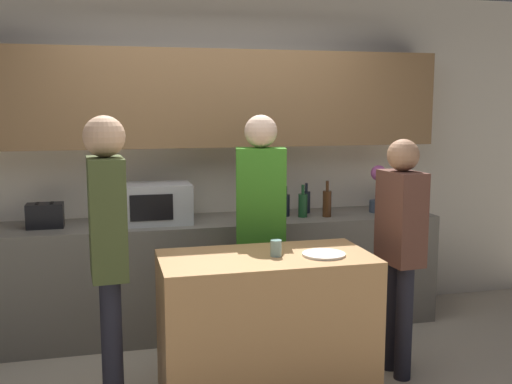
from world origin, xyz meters
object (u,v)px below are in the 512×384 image
Objects in this scene: bottle_1 at (286,205)px; plate_on_island at (324,254)px; bottle_2 at (303,205)px; person_left at (261,214)px; person_center at (400,238)px; toaster at (45,216)px; bottle_0 at (275,202)px; potted_plant at (378,189)px; microwave at (156,203)px; bottle_4 at (327,203)px; person_right at (108,242)px; bottle_3 at (306,202)px; cup_0 at (276,248)px.

bottle_1 reaches higher than plate_on_island.
bottle_2 is 0.15× the size of person_left.
person_center is at bearing 158.52° from person_left.
bottle_0 is (1.74, -0.01, 0.03)m from toaster.
bottle_0 is 1.20× the size of bottle_2.
potted_plant is 1.62× the size of bottle_1.
bottle_4 is (1.35, -0.09, -0.04)m from microwave.
toaster is at bearing -163.59° from person_right.
toaster is 2.11m from plate_on_island.
bottle_0 is 0.18× the size of person_right.
bottle_4 is 0.17× the size of person_right.
microwave is 2.13× the size of bottle_1.
microwave is 1.35m from bottle_4.
bottle_1 is at bearing 128.10° from person_right.
toaster is 1.00× the size of bottle_2.
bottle_4 is at bearing -3.79° from microwave.
person_right reaches higher than plate_on_island.
person_right is (-1.60, -1.34, 0.05)m from bottle_3.
person_left is at bearing -129.26° from bottle_3.
toaster is at bearing 179.89° from microwave.
toaster is at bearing -176.85° from bottle_3.
potted_plant is 1.72m from cup_0.
microwave is 0.94m from bottle_0.
plate_on_island is 0.60m from person_center.
person_center is 0.91× the size of person_right.
bottle_2 is at bearing 12.55° from person_center.
bottle_2 is at bearing -12.64° from bottle_0.
person_right is at bearing 89.61° from person_center.
bottle_3 is 2.09m from person_right.
person_center is at bearing -68.56° from bottle_1.
potted_plant is 4.00× the size of cup_0.
person_center is at bearing 90.39° from person_right.
cup_0 is (0.61, -1.20, -0.10)m from microwave.
cup_0 is 0.98m from person_right.
bottle_1 reaches higher than cup_0.
bottle_3 is 0.96× the size of plate_on_island.
toaster is at bearing 178.34° from bottle_2.
toaster reaches higher than cup_0.
cup_0 is at bearing 169.35° from plate_on_island.
bottle_3 is 1.41m from plate_on_island.
person_right is (-0.36, -1.23, -0.00)m from microwave.
toaster is at bearing 59.91° from person_center.
bottle_1 is at bearing 149.26° from bottle_2.
bottle_3 is 0.15× the size of person_left.
potted_plant is 0.61m from bottle_3.
microwave is 1.55m from plate_on_island.
bottle_4 is (0.41, -0.08, -0.01)m from bottle_0.
bottle_0 is 0.23m from bottle_2.
potted_plant is at bearing 53.06° from plate_on_island.
bottle_0 reaches higher than bottle_2.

